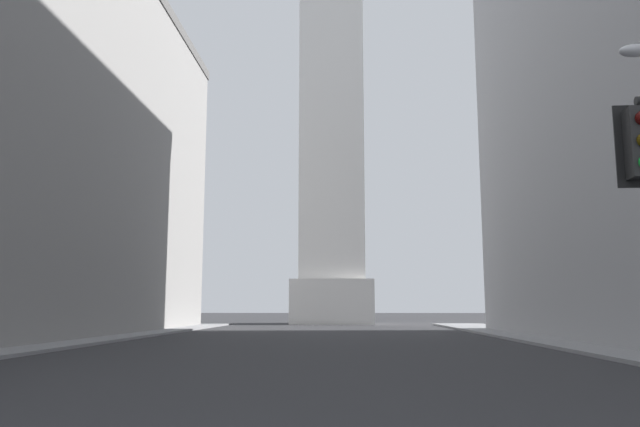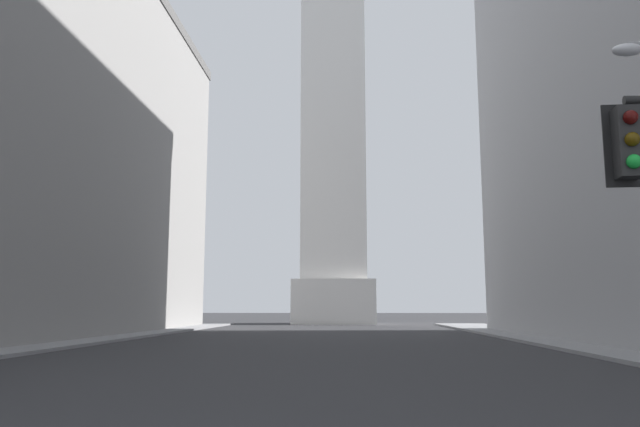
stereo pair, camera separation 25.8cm
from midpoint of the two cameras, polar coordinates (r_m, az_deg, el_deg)
sidewalk_right at (r=28.26m, az=27.11°, el=-11.17°), size 5.00×81.63×0.15m
obelisk at (r=76.15m, az=1.35°, el=15.82°), size 8.88×8.88×68.89m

